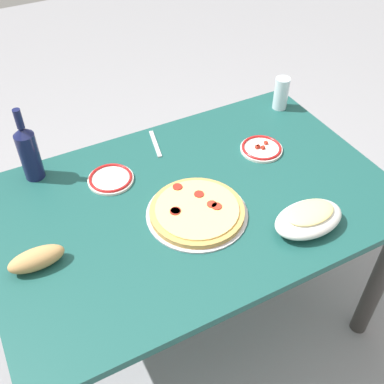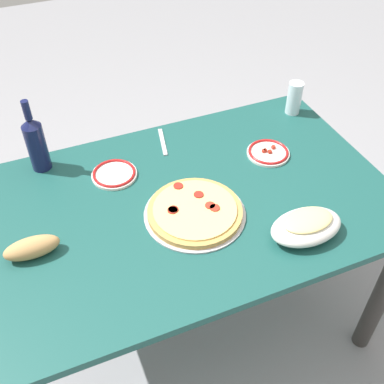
{
  "view_description": "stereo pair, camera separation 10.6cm",
  "coord_description": "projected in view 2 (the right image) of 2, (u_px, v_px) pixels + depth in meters",
  "views": [
    {
      "loc": [
        0.54,
        1.03,
        1.87
      ],
      "look_at": [
        0.0,
        0.0,
        0.78
      ],
      "focal_mm": 43.85,
      "sensor_mm": 36.0,
      "label": 1
    },
    {
      "loc": [
        0.45,
        1.07,
        1.87
      ],
      "look_at": [
        0.0,
        0.0,
        0.78
      ],
      "focal_mm": 43.85,
      "sensor_mm": 36.0,
      "label": 2
    }
  ],
  "objects": [
    {
      "name": "wine_bottle",
      "position": [
        36.0,
        143.0,
        1.66
      ],
      "size": [
        0.07,
        0.07,
        0.28
      ],
      "color": "#141942",
      "rests_on": "dining_table"
    },
    {
      "name": "bread_loaf",
      "position": [
        32.0,
        248.0,
        1.41
      ],
      "size": [
        0.17,
        0.07,
        0.06
      ],
      "primitive_type": "ellipsoid",
      "color": "tan",
      "rests_on": "dining_table"
    },
    {
      "name": "pepperoni_pizza",
      "position": [
        195.0,
        212.0,
        1.55
      ],
      "size": [
        0.34,
        0.34,
        0.03
      ],
      "color": "#B7B7BC",
      "rests_on": "dining_table"
    },
    {
      "name": "water_glass",
      "position": [
        294.0,
        98.0,
        1.95
      ],
      "size": [
        0.06,
        0.06,
        0.14
      ],
      "primitive_type": "cylinder",
      "color": "silver",
      "rests_on": "dining_table"
    },
    {
      "name": "ground_plane",
      "position": [
        192.0,
        317.0,
        2.12
      ],
      "size": [
        8.0,
        8.0,
        0.0
      ],
      "primitive_type": "plane",
      "color": "gray",
      "rests_on": "ground"
    },
    {
      "name": "fork_left",
      "position": [
        163.0,
        142.0,
        1.84
      ],
      "size": [
        0.05,
        0.17,
        0.0
      ],
      "primitive_type": "cube",
      "rotation": [
        0.0,
        0.0,
        4.5
      ],
      "color": "#B7B7BC",
      "rests_on": "dining_table"
    },
    {
      "name": "side_plate_far",
      "position": [
        268.0,
        152.0,
        1.78
      ],
      "size": [
        0.16,
        0.16,
        0.02
      ],
      "color": "white",
      "rests_on": "dining_table"
    },
    {
      "name": "side_plate_near",
      "position": [
        114.0,
        174.0,
        1.69
      ],
      "size": [
        0.16,
        0.16,
        0.02
      ],
      "color": "white",
      "rests_on": "dining_table"
    },
    {
      "name": "baked_pasta_dish",
      "position": [
        306.0,
        225.0,
        1.46
      ],
      "size": [
        0.24,
        0.15,
        0.08
      ],
      "color": "white",
      "rests_on": "dining_table"
    },
    {
      "name": "dining_table",
      "position": [
        192.0,
        222.0,
        1.69
      ],
      "size": [
        1.38,
        0.9,
        0.75
      ],
      "color": "#194C47",
      "rests_on": "ground"
    }
  ]
}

